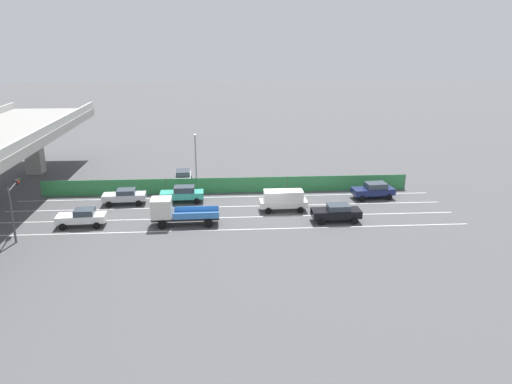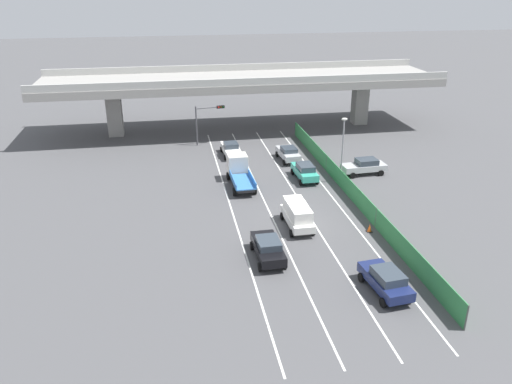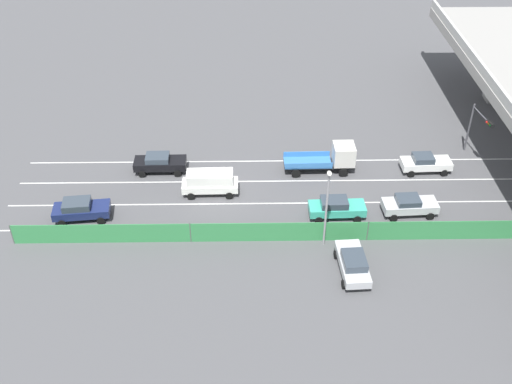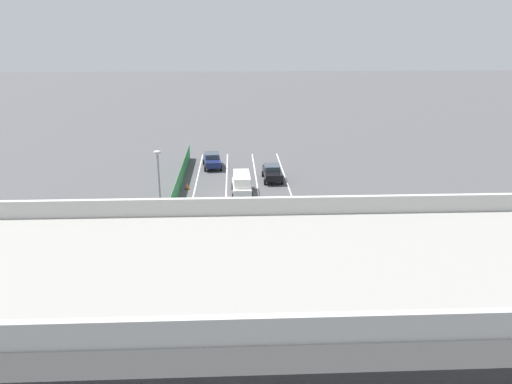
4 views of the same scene
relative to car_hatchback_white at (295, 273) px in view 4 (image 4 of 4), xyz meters
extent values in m
plane|color=#4C4C4F|center=(3.02, -17.98, -0.90)|extent=(300.00, 300.00, 0.00)
cube|color=silver|center=(-1.88, -13.55, -0.90)|extent=(0.14, 44.87, 0.01)
cube|color=silver|center=(1.39, -13.55, -0.90)|extent=(0.14, 44.87, 0.01)
cube|color=silver|center=(4.65, -13.55, -0.90)|extent=(0.14, 44.87, 0.01)
cube|color=silver|center=(7.92, -13.55, -0.90)|extent=(0.14, 44.87, 0.01)
cube|color=gray|center=(3.02, 10.89, 5.60)|extent=(52.26, 11.36, 1.01)
cube|color=#B2B2AD|center=(3.02, 5.43, 6.56)|extent=(52.26, 0.30, 0.90)
cube|color=#B2B2AD|center=(3.02, 16.34, 6.56)|extent=(52.26, 0.30, 0.90)
cube|color=#338447|center=(9.47, -13.55, -0.03)|extent=(0.06, 40.87, 1.76)
cylinder|color=#4C514C|center=(9.47, -33.98, -0.03)|extent=(0.10, 0.10, 1.76)
cylinder|color=#4C514C|center=(9.47, -20.36, -0.03)|extent=(0.10, 0.10, 1.76)
cylinder|color=#4C514C|center=(9.47, -6.74, -0.03)|extent=(0.10, 0.10, 1.76)
cylinder|color=#4C514C|center=(9.47, 6.89, -0.03)|extent=(0.10, 0.10, 1.76)
cube|color=silver|center=(0.00, 0.07, -0.10)|extent=(1.90, 4.48, 0.66)
cube|color=#333D47|center=(0.01, -0.27, 0.49)|extent=(1.60, 1.82, 0.52)
cylinder|color=black|center=(-0.93, 1.54, -0.58)|extent=(0.24, 0.65, 0.64)
cylinder|color=black|center=(0.81, 1.60, -0.58)|extent=(0.24, 0.65, 0.64)
cylinder|color=black|center=(-0.82, -1.46, -0.58)|extent=(0.24, 0.65, 0.64)
cylinder|color=black|center=(0.92, -1.40, -0.58)|extent=(0.24, 0.65, 0.64)
cube|color=silver|center=(3.07, -19.14, -0.12)|extent=(1.86, 4.78, 0.62)
cube|color=silver|center=(3.07, -19.14, 0.69)|extent=(1.63, 3.92, 1.00)
cylinder|color=black|center=(2.15, -17.54, -0.58)|extent=(0.23, 0.64, 0.64)
cylinder|color=black|center=(3.94, -17.51, -0.58)|extent=(0.23, 0.64, 0.64)
cylinder|color=black|center=(2.20, -20.77, -0.58)|extent=(0.23, 0.64, 0.64)
cylinder|color=black|center=(3.99, -20.75, -0.58)|extent=(0.23, 0.64, 0.64)
cube|color=teal|center=(6.50, -8.73, -0.09)|extent=(1.84, 4.60, 0.67)
cube|color=#333D47|center=(6.51, -9.00, 0.53)|extent=(1.57, 2.19, 0.58)
cylinder|color=black|center=(5.60, -7.21, -0.58)|extent=(0.24, 0.65, 0.64)
cylinder|color=black|center=(7.31, -7.16, -0.58)|extent=(0.24, 0.65, 0.64)
cylinder|color=black|center=(5.69, -10.30, -0.58)|extent=(0.24, 0.65, 0.64)
cylinder|color=black|center=(7.41, -10.25, -0.58)|extent=(0.24, 0.65, 0.64)
cube|color=#B7BABC|center=(6.21, -2.75, -0.09)|extent=(2.03, 4.51, 0.67)
cube|color=#333D47|center=(6.22, -2.98, 0.48)|extent=(1.67, 1.96, 0.47)
cylinder|color=black|center=(5.23, -1.31, -0.58)|extent=(0.26, 0.65, 0.64)
cylinder|color=black|center=(7.00, -1.20, -0.58)|extent=(0.26, 0.65, 0.64)
cylinder|color=black|center=(5.41, -4.30, -0.58)|extent=(0.26, 0.65, 0.64)
cylinder|color=black|center=(7.18, -4.20, -0.58)|extent=(0.26, 0.65, 0.64)
cube|color=navy|center=(6.41, -29.34, -0.09)|extent=(2.29, 4.64, 0.67)
cube|color=#333D47|center=(6.44, -29.64, 0.54)|extent=(1.84, 2.32, 0.58)
cylinder|color=black|center=(5.34, -27.92, -0.58)|extent=(0.28, 0.66, 0.64)
cylinder|color=black|center=(7.17, -27.73, -0.58)|extent=(0.28, 0.66, 0.64)
cylinder|color=black|center=(5.65, -30.95, -0.58)|extent=(0.28, 0.66, 0.64)
cylinder|color=black|center=(7.49, -30.76, -0.58)|extent=(0.28, 0.66, 0.64)
cube|color=black|center=(-0.35, -23.77, -0.08)|extent=(1.90, 4.66, 0.70)
cube|color=#333D47|center=(-0.35, -23.97, 0.53)|extent=(1.64, 2.09, 0.50)
cylinder|color=black|center=(-1.29, -22.21, -0.58)|extent=(0.23, 0.64, 0.64)
cylinder|color=black|center=(0.54, -22.18, -0.58)|extent=(0.23, 0.64, 0.64)
cylinder|color=black|center=(-1.24, -25.36, -0.58)|extent=(0.23, 0.64, 0.64)
cylinder|color=black|center=(0.59, -25.33, -0.58)|extent=(0.23, 0.64, 0.64)
cube|color=black|center=(-0.22, -9.55, -0.18)|extent=(1.70, 6.26, 0.25)
cube|color=beige|center=(-0.27, -7.37, 0.82)|extent=(2.01, 1.91, 1.76)
cube|color=#3875BC|center=(-0.20, -10.56, 0.00)|extent=(2.06, 4.25, 0.10)
cube|color=#3875BC|center=(-1.15, -10.58, 0.27)|extent=(0.16, 4.22, 0.55)
cube|color=#3875BC|center=(0.75, -10.54, 0.27)|extent=(0.16, 4.22, 0.55)
cylinder|color=black|center=(-1.25, -7.45, -0.50)|extent=(0.28, 0.80, 0.80)
cylinder|color=black|center=(0.72, -7.41, -0.50)|extent=(0.28, 0.80, 0.80)
cylinder|color=black|center=(-1.17, -11.69, -0.50)|extent=(0.28, 0.80, 0.80)
cylinder|color=black|center=(0.81, -11.65, -0.50)|extent=(0.28, 0.80, 0.80)
cube|color=#B2B5B7|center=(13.02, -8.40, -0.11)|extent=(4.72, 2.09, 0.62)
cube|color=#333D47|center=(13.32, -8.39, 0.49)|extent=(2.21, 1.73, 0.58)
cylinder|color=black|center=(11.50, -9.41, -0.58)|extent=(0.65, 0.26, 0.64)
cylinder|color=black|center=(11.40, -7.58, -0.58)|extent=(0.65, 0.26, 0.64)
cylinder|color=black|center=(14.64, -9.23, -0.58)|extent=(0.65, 0.26, 0.64)
cylinder|color=black|center=(14.54, -7.40, -0.58)|extent=(0.65, 0.26, 0.64)
cylinder|color=#47474C|center=(-3.55, 4.71, 1.54)|extent=(0.18, 0.18, 4.88)
cylinder|color=#47474C|center=(-1.85, 4.97, 3.68)|extent=(3.42, 0.63, 0.12)
cube|color=black|center=(-0.49, 5.17, 3.68)|extent=(0.99, 0.42, 0.32)
sphere|color=red|center=(-0.76, 4.97, 3.68)|extent=(0.20, 0.20, 0.20)
sphere|color=#3B2806|center=(-0.46, 5.01, 3.68)|extent=(0.20, 0.20, 0.20)
sphere|color=black|center=(-0.17, 5.05, 3.68)|extent=(0.20, 0.20, 0.20)
cylinder|color=gray|center=(9.90, -10.14, 2.29)|extent=(0.16, 0.16, 6.38)
ellipsoid|color=silver|center=(9.90, -10.14, 5.66)|extent=(0.60, 0.36, 0.28)
cone|color=orange|center=(8.70, -21.00, -0.56)|extent=(0.36, 0.36, 0.69)
cube|color=black|center=(8.70, -21.00, -0.89)|extent=(0.47, 0.47, 0.03)
camera|label=1|loc=(-44.69, -13.11, 16.05)|focal=35.26mm
camera|label=2|loc=(-6.97, -55.94, 18.42)|focal=35.71mm
camera|label=3|loc=(45.44, -15.88, 29.85)|focal=42.73mm
camera|label=4|loc=(3.85, 29.37, 15.10)|focal=35.58mm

